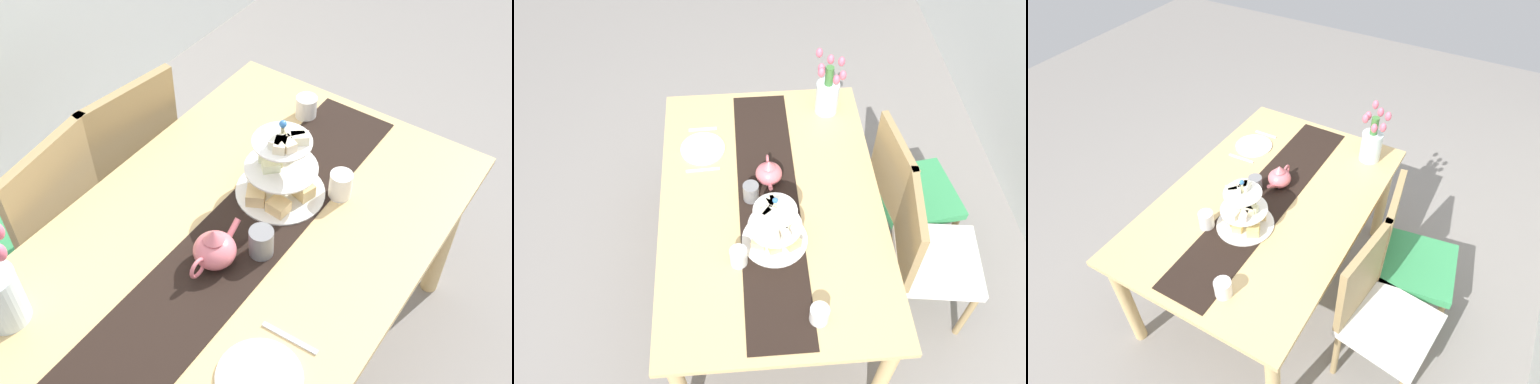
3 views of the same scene
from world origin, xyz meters
The scene contains 14 objects.
ground_plane centered at (0.00, 0.00, 0.00)m, with size 8.00×8.00×0.00m, color gray.
dining_table centered at (0.00, 0.00, 0.64)m, with size 1.60×1.06×0.74m.
chair_left centered at (-0.21, 0.76, 0.50)m, with size 0.48×0.48×0.91m.
chair_right centered at (0.20, 0.76, 0.50)m, with size 0.47×0.47×0.91m.
table_runner centered at (0.00, -0.01, 0.74)m, with size 1.51×0.29×0.00m, color black.
tiered_cake_stand centered at (0.22, 0.00, 0.83)m, with size 0.30×0.30×0.30m.
teapot centered at (-0.14, 0.00, 0.80)m, with size 0.24×0.13×0.14m.
tulip_vase centered at (-0.62, 0.35, 0.87)m, with size 0.22×0.15×0.34m.
cream_jug centered at (0.62, 0.15, 0.78)m, with size 0.08×0.08×0.09m, color white.
dinner_plate_left centered at (-0.37, -0.33, 0.74)m, with size 0.23×0.23×0.01m, color white.
fork_left centered at (-0.52, -0.33, 0.74)m, with size 0.02×0.15×0.01m, color silver.
knife_left centered at (-0.23, -0.33, 0.74)m, with size 0.01×0.17×0.01m, color silver.
mug_grey centered at (-0.03, -0.09, 0.79)m, with size 0.08×0.08×0.10m, color slate.
mug_white_text centered at (0.32, -0.17, 0.78)m, with size 0.08×0.08×0.10m, color white.
Camera 3 is at (1.44, 0.93, 2.39)m, focal length 30.31 mm.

